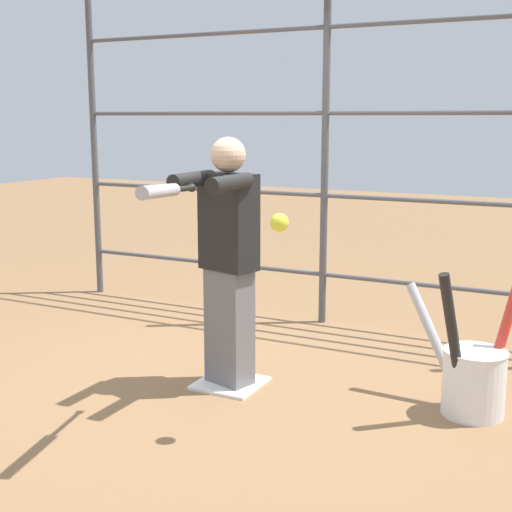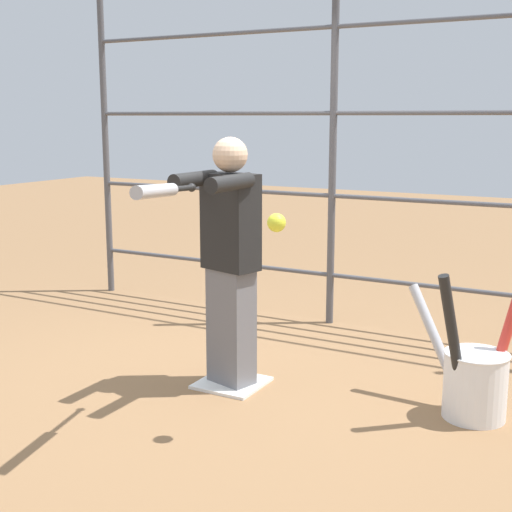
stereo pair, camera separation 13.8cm
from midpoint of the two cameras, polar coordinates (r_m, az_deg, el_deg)
ground_plane at (r=4.64m, az=-2.97°, el=-10.25°), size 24.00×24.00×0.00m
home_plate at (r=4.64m, az=-2.97°, el=-10.13°), size 0.40×0.40×0.02m
fence_backstop at (r=5.78m, az=4.85°, el=8.08°), size 4.73×0.06×2.78m
batter at (r=4.39m, az=-3.18°, el=0.05°), size 0.39×0.60×1.57m
baseball_bat_swinging at (r=3.53m, az=-8.50°, el=5.17°), size 0.27×0.80×0.11m
softball_in_flight at (r=3.60m, az=0.79°, el=2.69°), size 0.10×0.10×0.10m
bat_bucket at (r=4.30m, az=16.04°, el=-9.20°), size 0.73×0.57×0.87m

